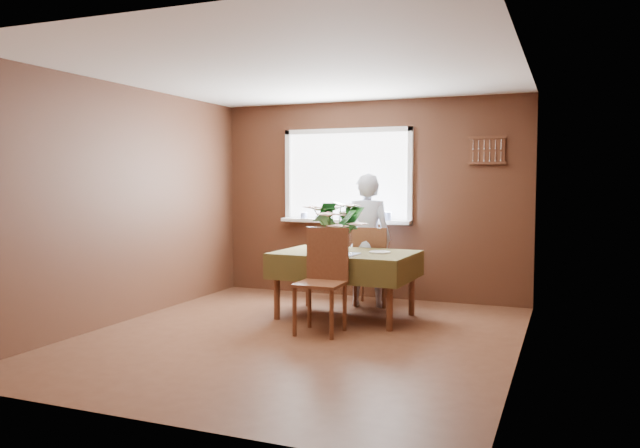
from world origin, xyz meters
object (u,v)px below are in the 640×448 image
at_px(dining_table, 345,260).
at_px(chair_near, 323,276).
at_px(flower_bouquet, 337,222).
at_px(chair_far, 371,263).
at_px(seated_woman, 367,240).

xyz_separation_m(dining_table, chair_near, (0.01, -0.69, -0.08)).
bearing_deg(flower_bouquet, chair_near, -87.75).
bearing_deg(chair_far, dining_table, 79.00).
xyz_separation_m(chair_far, seated_woman, (-0.05, -0.01, 0.27)).
bearing_deg(flower_bouquet, seated_woman, 88.13).
xyz_separation_m(chair_far, chair_near, (-0.07, -1.38, 0.04)).
xyz_separation_m(dining_table, seated_woman, (0.03, 0.68, 0.16)).
distance_m(dining_table, seated_woman, 0.70).
bearing_deg(dining_table, chair_near, -86.55).
relative_size(seated_woman, flower_bouquet, 2.61).
height_order(chair_far, chair_near, chair_near).
relative_size(dining_table, chair_far, 1.61).
bearing_deg(dining_table, seated_woman, 90.00).
height_order(dining_table, seated_woman, seated_woman).
relative_size(chair_far, flower_bouquet, 1.56).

